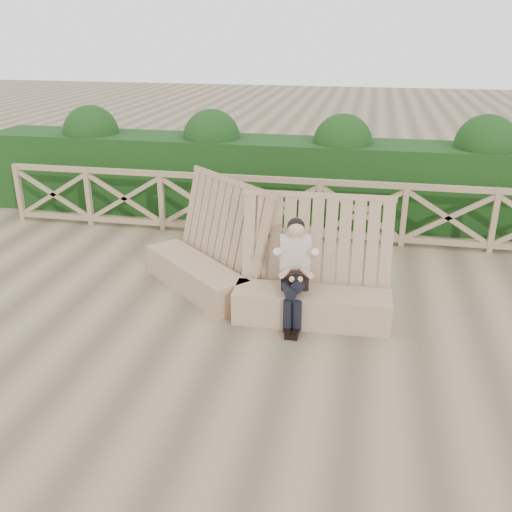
# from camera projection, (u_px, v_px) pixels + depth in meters

# --- Properties ---
(ground) EXTENTS (60.00, 60.00, 0.00)m
(ground) POSITION_uv_depth(u_px,v_px,m) (231.00, 334.00, 6.99)
(ground) COLOR brown
(ground) RESTS_ON ground
(bench) EXTENTS (3.60, 1.93, 1.56)m
(bench) POSITION_uv_depth(u_px,v_px,m) (253.00, 276.00, 7.66)
(bench) COLOR #997757
(bench) RESTS_ON ground
(woman) EXTENTS (0.42, 0.84, 1.34)m
(woman) POSITION_uv_depth(u_px,v_px,m) (295.00, 268.00, 7.08)
(woman) COLOR black
(woman) RESTS_ON ground
(guardrail) EXTENTS (10.10, 0.09, 1.10)m
(guardrail) POSITION_uv_depth(u_px,v_px,m) (278.00, 207.00, 9.95)
(guardrail) COLOR #927255
(guardrail) RESTS_ON ground
(hedge) EXTENTS (12.00, 1.20, 1.50)m
(hedge) POSITION_uv_depth(u_px,v_px,m) (288.00, 179.00, 10.97)
(hedge) COLOR black
(hedge) RESTS_ON ground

